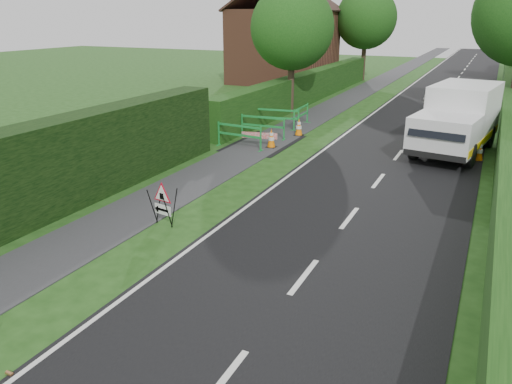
% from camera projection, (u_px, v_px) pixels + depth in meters
% --- Properties ---
extents(ground, '(120.00, 120.00, 0.00)m').
position_uv_depth(ground, '(176.00, 273.00, 10.53)').
color(ground, '#1C4112').
rests_on(ground, ground).
extents(road_surface, '(6.00, 90.00, 0.02)m').
position_uv_depth(road_surface, '(454.00, 83.00, 39.27)').
color(road_surface, black).
rests_on(road_surface, ground).
extents(footpath, '(2.00, 90.00, 0.02)m').
position_uv_depth(footpath, '(384.00, 80.00, 41.49)').
color(footpath, '#2D2D30').
rests_on(footpath, ground).
extents(hedge_west_near, '(1.10, 18.00, 2.50)m').
position_uv_depth(hedge_west_near, '(10.00, 231.00, 12.56)').
color(hedge_west_near, black).
rests_on(hedge_west_near, ground).
extents(hedge_west_far, '(1.00, 24.00, 1.80)m').
position_uv_depth(hedge_west_far, '(308.00, 101.00, 31.26)').
color(hedge_west_far, '#14380F').
rests_on(hedge_west_far, ground).
extents(hedge_east, '(1.20, 50.00, 1.50)m').
position_uv_depth(hedge_east, '(512.00, 141.00, 21.50)').
color(hedge_east, '#14380F').
rests_on(hedge_east, ground).
extents(house_west, '(7.50, 7.40, 7.88)m').
position_uv_depth(house_west, '(284.00, 45.00, 39.10)').
color(house_west, brown).
rests_on(house_west, ground).
extents(tree_nw, '(4.40, 4.40, 6.70)m').
position_uv_depth(tree_nw, '(292.00, 28.00, 26.18)').
color(tree_nw, '#2D2116').
rests_on(tree_nw, ground).
extents(tree_fw, '(4.80, 4.80, 7.24)m').
position_uv_depth(tree_fw, '(366.00, 18.00, 39.67)').
color(tree_fw, '#2D2116').
rests_on(tree_fw, ground).
extents(triangle_sign, '(0.78, 0.78, 0.99)m').
position_uv_depth(triangle_sign, '(161.00, 201.00, 12.69)').
color(triangle_sign, black).
rests_on(triangle_sign, ground).
extents(works_van, '(3.01, 5.90, 2.57)m').
position_uv_depth(works_van, '(458.00, 118.00, 19.36)').
color(works_van, silver).
rests_on(works_van, ground).
extents(traffic_cone_0, '(0.38, 0.38, 0.79)m').
position_uv_depth(traffic_cone_0, '(479.00, 151.00, 18.46)').
color(traffic_cone_0, black).
rests_on(traffic_cone_0, ground).
extents(traffic_cone_1, '(0.38, 0.38, 0.79)m').
position_uv_depth(traffic_cone_1, '(478.00, 139.00, 20.21)').
color(traffic_cone_1, black).
rests_on(traffic_cone_1, ground).
extents(traffic_cone_2, '(0.38, 0.38, 0.79)m').
position_uv_depth(traffic_cone_2, '(477.00, 132.00, 21.32)').
color(traffic_cone_2, black).
rests_on(traffic_cone_2, ground).
extents(traffic_cone_3, '(0.38, 0.38, 0.79)m').
position_uv_depth(traffic_cone_3, '(271.00, 138.00, 20.30)').
color(traffic_cone_3, black).
rests_on(traffic_cone_3, ground).
extents(traffic_cone_4, '(0.38, 0.38, 0.79)m').
position_uv_depth(traffic_cone_4, '(299.00, 127.00, 22.31)').
color(traffic_cone_4, black).
rests_on(traffic_cone_4, ground).
extents(ped_barrier_0, '(2.08, 0.52, 1.00)m').
position_uv_depth(ped_barrier_0, '(239.00, 133.00, 20.12)').
color(ped_barrier_0, '#198C36').
rests_on(ped_barrier_0, ground).
extents(ped_barrier_1, '(2.07, 0.41, 1.00)m').
position_uv_depth(ped_barrier_1, '(263.00, 124.00, 21.79)').
color(ped_barrier_1, '#198C36').
rests_on(ped_barrier_1, ground).
extents(ped_barrier_2, '(2.09, 0.64, 1.00)m').
position_uv_depth(ped_barrier_2, '(278.00, 116.00, 23.44)').
color(ped_barrier_2, '#198C36').
rests_on(ped_barrier_2, ground).
extents(ped_barrier_3, '(0.42, 2.07, 1.00)m').
position_uv_depth(ped_barrier_3, '(301.00, 114.00, 24.01)').
color(ped_barrier_3, '#198C36').
rests_on(ped_barrier_3, ground).
extents(redwhite_plank, '(1.48, 0.35, 0.25)m').
position_uv_depth(redwhite_plank, '(259.00, 146.00, 20.67)').
color(redwhite_plank, red).
rests_on(redwhite_plank, ground).
extents(litter_can, '(0.12, 0.07, 0.07)m').
position_uv_depth(litter_can, '(10.00, 375.00, 7.56)').
color(litter_can, '#BF7F4C').
rests_on(litter_can, ground).
extents(hatchback_car, '(2.80, 3.89, 1.23)m').
position_uv_depth(hatchback_car, '(448.00, 93.00, 30.46)').
color(hatchback_car, silver).
rests_on(hatchback_car, ground).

